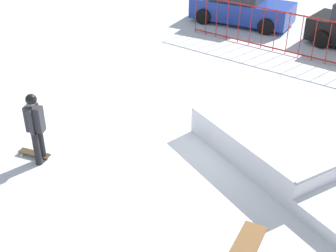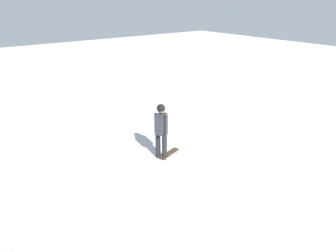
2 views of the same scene
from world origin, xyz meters
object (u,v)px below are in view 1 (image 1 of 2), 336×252
object	(u,v)px
skateboard	(34,153)
skate_ramp	(294,149)
parked_car_blue	(241,6)
skater	(35,124)

from	to	relation	value
skateboard	skate_ramp	bearing A→B (deg)	-160.11
skate_ramp	parked_car_blue	world-z (taller)	parked_car_blue
skateboard	parked_car_blue	distance (m)	11.70
skate_ramp	parked_car_blue	distance (m)	10.10
skate_ramp	skater	size ratio (longest dim) A/B	3.46
skateboard	skater	bearing A→B (deg)	156.69
skater	parked_car_blue	world-z (taller)	skater
parked_car_blue	skate_ramp	bearing A→B (deg)	-61.87
skate_ramp	skater	bearing A→B (deg)	-120.44
skate_ramp	skateboard	size ratio (longest dim) A/B	7.25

